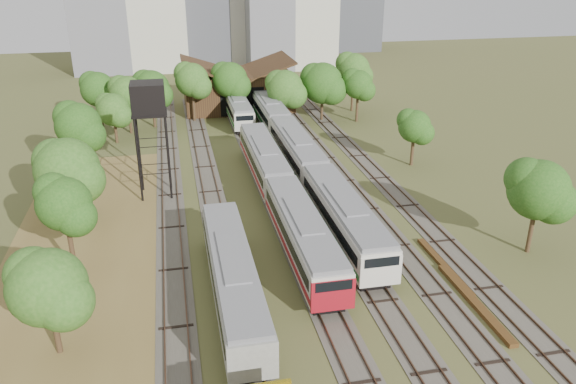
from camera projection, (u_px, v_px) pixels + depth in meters
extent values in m
plane|color=#475123|center=(371.00, 334.00, 35.30)|extent=(240.00, 240.00, 0.00)
cube|color=brown|center=(87.00, 297.00, 39.05)|extent=(14.00, 60.00, 0.04)
cube|color=#4C473D|center=(170.00, 195.00, 55.49)|extent=(2.60, 80.00, 0.06)
cube|color=#472D1E|center=(163.00, 195.00, 55.32)|extent=(0.08, 80.00, 0.14)
cube|color=#472D1E|center=(177.00, 194.00, 55.59)|extent=(0.08, 80.00, 0.14)
cube|color=#4C473D|center=(211.00, 192.00, 56.26)|extent=(2.60, 80.00, 0.06)
cube|color=#472D1E|center=(203.00, 192.00, 56.08)|extent=(0.08, 80.00, 0.14)
cube|color=#472D1E|center=(218.00, 190.00, 56.36)|extent=(0.08, 80.00, 0.14)
cube|color=#4C473D|center=(269.00, 187.00, 57.40)|extent=(2.60, 80.00, 0.06)
cube|color=#472D1E|center=(262.00, 187.00, 57.23)|extent=(0.08, 80.00, 0.14)
cube|color=#472D1E|center=(276.00, 186.00, 57.50)|extent=(0.08, 80.00, 0.14)
cube|color=#4C473D|center=(307.00, 184.00, 58.17)|extent=(2.60, 80.00, 0.06)
cube|color=#472D1E|center=(301.00, 184.00, 57.99)|extent=(0.08, 80.00, 0.14)
cube|color=#472D1E|center=(314.00, 183.00, 58.27)|extent=(0.08, 80.00, 0.14)
cube|color=#4C473D|center=(344.00, 181.00, 58.93)|extent=(2.60, 80.00, 0.06)
cube|color=#472D1E|center=(338.00, 181.00, 58.76)|extent=(0.08, 80.00, 0.14)
cube|color=#472D1E|center=(351.00, 180.00, 59.03)|extent=(0.08, 80.00, 0.14)
cube|color=#4C473D|center=(380.00, 178.00, 59.69)|extent=(2.60, 80.00, 0.06)
cube|color=#472D1E|center=(374.00, 178.00, 59.52)|extent=(0.08, 80.00, 0.14)
cube|color=#472D1E|center=(387.00, 177.00, 59.80)|extent=(0.08, 80.00, 0.14)
cube|color=black|center=(302.00, 253.00, 44.08)|extent=(2.19, 15.64, 0.80)
cube|color=beige|center=(303.00, 234.00, 43.44)|extent=(2.89, 17.00, 2.49)
cube|color=black|center=(303.00, 231.00, 43.32)|extent=(2.95, 15.64, 0.85)
cube|color=slate|center=(303.00, 217.00, 42.88)|extent=(2.66, 16.66, 0.36)
cube|color=maroon|center=(302.00, 242.00, 43.71)|extent=(2.95, 16.66, 0.45)
cube|color=maroon|center=(333.00, 295.00, 35.88)|extent=(2.93, 0.25, 2.24)
cube|color=black|center=(265.00, 174.00, 59.83)|extent=(2.19, 15.64, 0.80)
cube|color=beige|center=(264.00, 159.00, 59.19)|extent=(2.89, 17.00, 2.49)
cube|color=black|center=(264.00, 157.00, 59.07)|extent=(2.95, 15.64, 0.85)
cube|color=slate|center=(264.00, 147.00, 58.63)|extent=(2.66, 16.66, 0.36)
cube|color=maroon|center=(264.00, 166.00, 59.46)|extent=(2.95, 16.66, 0.45)
cube|color=black|center=(343.00, 236.00, 46.71)|extent=(2.25, 15.64, 0.82)
cube|color=beige|center=(344.00, 217.00, 46.05)|extent=(2.97, 17.00, 2.56)
cube|color=black|center=(344.00, 214.00, 45.93)|extent=(3.03, 15.64, 0.87)
cube|color=slate|center=(345.00, 201.00, 45.48)|extent=(2.73, 16.66, 0.37)
cube|color=#186124|center=(344.00, 225.00, 46.33)|extent=(3.03, 16.66, 0.46)
cube|color=beige|center=(381.00, 271.00, 38.50)|extent=(3.01, 0.25, 2.30)
cube|color=black|center=(297.00, 164.00, 62.46)|extent=(2.25, 15.64, 0.82)
cube|color=beige|center=(297.00, 150.00, 61.80)|extent=(2.97, 17.00, 2.56)
cube|color=black|center=(297.00, 147.00, 61.68)|extent=(3.03, 15.64, 0.87)
cube|color=slate|center=(297.00, 137.00, 61.23)|extent=(2.73, 16.66, 0.37)
cube|color=#186124|center=(297.00, 156.00, 62.08)|extent=(3.03, 16.66, 0.46)
cube|color=black|center=(269.00, 122.00, 78.21)|extent=(2.25, 15.64, 0.82)
cube|color=beige|center=(269.00, 110.00, 77.55)|extent=(2.97, 17.00, 2.56)
cube|color=black|center=(269.00, 108.00, 77.43)|extent=(3.03, 15.64, 0.87)
cube|color=slate|center=(269.00, 100.00, 76.98)|extent=(2.73, 16.66, 0.37)
cube|color=#186124|center=(269.00, 115.00, 77.83)|extent=(3.03, 16.66, 0.46)
cube|color=black|center=(238.00, 118.00, 80.43)|extent=(2.05, 14.72, 0.75)
cube|color=beige|center=(237.00, 107.00, 79.83)|extent=(2.70, 16.00, 2.33)
cube|color=black|center=(237.00, 105.00, 79.72)|extent=(2.76, 14.72, 0.79)
cube|color=slate|center=(237.00, 98.00, 79.31)|extent=(2.49, 15.68, 0.34)
cube|color=#186124|center=(237.00, 112.00, 80.08)|extent=(2.76, 15.68, 0.42)
cube|color=beige|center=(245.00, 123.00, 72.72)|extent=(2.74, 0.25, 2.10)
cube|color=black|center=(234.00, 296.00, 38.50)|extent=(2.11, 16.56, 0.77)
cube|color=gray|center=(233.00, 276.00, 37.88)|extent=(2.79, 18.00, 2.40)
cube|color=black|center=(233.00, 273.00, 37.76)|extent=(2.85, 16.56, 0.82)
cube|color=slate|center=(232.00, 259.00, 37.34)|extent=(2.56, 17.64, 0.35)
cylinder|color=black|center=(138.00, 161.00, 52.66)|extent=(0.20, 0.20, 8.20)
cylinder|color=black|center=(168.00, 159.00, 53.19)|extent=(0.20, 0.20, 8.20)
cylinder|color=black|center=(139.00, 152.00, 55.15)|extent=(0.20, 0.20, 8.20)
cylinder|color=black|center=(168.00, 150.00, 55.68)|extent=(0.20, 0.20, 8.20)
cube|color=black|center=(149.00, 113.00, 52.52)|extent=(3.23, 3.23, 0.20)
cube|color=black|center=(148.00, 97.00, 51.94)|extent=(3.07, 3.07, 2.77)
cube|color=#553718|center=(474.00, 302.00, 38.25)|extent=(0.64, 9.60, 0.32)
cube|color=#553718|center=(444.00, 266.00, 42.72)|extent=(0.53, 8.53, 0.28)
cube|color=#331F12|center=(237.00, 90.00, 86.23)|extent=(16.00, 11.00, 5.50)
cube|color=#331F12|center=(210.00, 69.00, 84.15)|extent=(8.45, 11.55, 2.96)
cube|color=#331F12|center=(263.00, 67.00, 85.68)|extent=(8.45, 11.55, 2.96)
cube|color=black|center=(242.00, 102.00, 81.54)|extent=(6.40, 0.15, 4.12)
cylinder|color=#382616|center=(55.00, 327.00, 32.99)|extent=(0.36, 0.36, 3.58)
sphere|color=#1D4D14|center=(48.00, 287.00, 31.90)|extent=(4.54, 4.54, 4.54)
cylinder|color=#382616|center=(71.00, 247.00, 41.15)|extent=(0.36, 0.36, 4.47)
sphere|color=#1D4D14|center=(64.00, 204.00, 39.79)|extent=(3.93, 3.93, 3.93)
cylinder|color=#382616|center=(72.00, 201.00, 49.66)|extent=(0.36, 0.36, 3.78)
sphere|color=#1D4D14|center=(67.00, 170.00, 48.51)|extent=(5.59, 5.59, 5.59)
cylinder|color=#382616|center=(84.00, 160.00, 58.02)|extent=(0.36, 0.36, 4.75)
sphere|color=#1D4D14|center=(78.00, 126.00, 56.58)|extent=(4.66, 4.66, 4.66)
cylinder|color=#382616|center=(116.00, 130.00, 70.34)|extent=(0.36, 0.36, 3.35)
sphere|color=#1D4D14|center=(113.00, 110.00, 69.33)|extent=(4.05, 4.05, 4.05)
cylinder|color=#382616|center=(101.00, 112.00, 76.53)|extent=(0.36, 0.36, 4.14)
sphere|color=#1D4D14|center=(98.00, 89.00, 75.28)|extent=(4.63, 4.63, 4.63)
cylinder|color=#382616|center=(130.00, 118.00, 74.00)|extent=(0.36, 0.36, 4.15)
sphere|color=#1D4D14|center=(127.00, 94.00, 72.75)|extent=(4.57, 4.57, 4.57)
cylinder|color=#382616|center=(154.00, 112.00, 76.66)|extent=(0.36, 0.36, 4.17)
sphere|color=#1D4D14|center=(151.00, 89.00, 75.39)|extent=(4.93, 4.93, 4.93)
cylinder|color=#382616|center=(194.00, 105.00, 79.37)|extent=(0.36, 0.36, 4.61)
sphere|color=#1D4D14|center=(192.00, 80.00, 77.97)|extent=(4.67, 4.67, 4.67)
cylinder|color=#382616|center=(231.00, 103.00, 81.45)|extent=(0.36, 0.36, 4.23)
sphere|color=#1D4D14|center=(230.00, 80.00, 80.17)|extent=(5.09, 5.09, 5.09)
cylinder|color=#382616|center=(285.00, 110.00, 78.31)|extent=(0.36, 0.36, 3.87)
sphere|color=#1D4D14|center=(285.00, 89.00, 77.14)|extent=(5.11, 5.11, 5.11)
cylinder|color=#382616|center=(322.00, 106.00, 79.90)|extent=(0.36, 0.36, 4.16)
sphere|color=#1D4D14|center=(322.00, 83.00, 78.65)|extent=(5.75, 5.75, 5.75)
cylinder|color=#382616|center=(352.00, 95.00, 84.48)|extent=(0.36, 0.36, 4.87)
sphere|color=#1D4D14|center=(353.00, 70.00, 83.01)|extent=(4.87, 4.87, 4.87)
cylinder|color=#382616|center=(531.00, 228.00, 44.22)|extent=(0.36, 0.36, 4.24)
sphere|color=#1D4D14|center=(539.00, 190.00, 42.93)|extent=(4.70, 4.70, 4.70)
cylinder|color=#382616|center=(412.00, 150.00, 62.79)|extent=(0.36, 0.36, 3.57)
sphere|color=#1D4D14|center=(415.00, 126.00, 61.71)|extent=(3.60, 3.60, 3.60)
cylinder|color=#382616|center=(357.00, 107.00, 79.16)|extent=(0.36, 0.36, 4.17)
sphere|color=#1D4D14|center=(358.00, 84.00, 77.90)|extent=(4.02, 4.02, 4.02)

